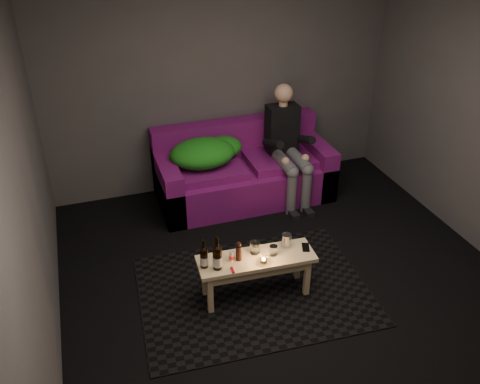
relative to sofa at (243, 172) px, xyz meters
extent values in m
plane|color=black|center=(-0.11, -1.82, -0.30)|extent=(4.50, 4.50, 0.00)
plane|color=#4E4B4E|center=(-0.11, 0.43, 1.00)|extent=(4.00, 0.00, 4.00)
plane|color=#4E4B4E|center=(-2.11, -1.82, 1.00)|extent=(0.00, 4.50, 4.50)
cube|color=black|center=(-0.44, -1.62, -0.30)|extent=(2.10, 1.59, 0.01)
cube|color=#660E6B|center=(0.00, -0.05, -0.10)|extent=(1.96, 0.88, 0.41)
cube|color=#660E6B|center=(0.00, 0.29, 0.32)|extent=(1.96, 0.22, 0.43)
cube|color=#660E6B|center=(-0.88, -0.05, 0.00)|extent=(0.20, 0.88, 0.61)
cube|color=#660E6B|center=(0.88, -0.05, 0.00)|extent=(0.20, 0.88, 0.61)
cube|color=#660E6B|center=(-0.41, -0.10, 0.15)|extent=(0.73, 0.59, 0.10)
cube|color=#660E6B|center=(0.41, -0.10, 0.15)|extent=(0.73, 0.59, 0.10)
ellipsoid|color=#218117|center=(-0.48, -0.05, 0.34)|extent=(0.71, 0.55, 0.29)
ellipsoid|color=#218117|center=(-0.20, 0.09, 0.31)|extent=(0.43, 0.35, 0.24)
ellipsoid|color=#218117|center=(-0.69, 0.07, 0.27)|extent=(0.31, 0.25, 0.16)
cube|color=black|center=(0.47, 0.00, 0.49)|extent=(0.35, 0.22, 0.54)
sphere|color=#DEAB8B|center=(0.47, 0.00, 0.90)|extent=(0.21, 0.21, 0.21)
cylinder|color=#52535D|center=(0.38, -0.30, 0.21)|extent=(0.14, 0.49, 0.14)
cylinder|color=#52535D|center=(0.56, -0.30, 0.21)|extent=(0.14, 0.49, 0.14)
cylinder|color=#52535D|center=(0.38, -0.54, -0.06)|extent=(0.11, 0.11, 0.50)
cylinder|color=#52535D|center=(0.56, -0.54, -0.06)|extent=(0.11, 0.11, 0.50)
cube|color=black|center=(0.38, -0.60, -0.28)|extent=(0.09, 0.22, 0.06)
cube|color=black|center=(0.56, -0.60, -0.28)|extent=(0.09, 0.22, 0.06)
cube|color=#D3B27B|center=(-0.44, -1.67, 0.09)|extent=(1.03, 0.38, 0.04)
cube|color=#D3B27B|center=(-0.44, -1.67, 0.03)|extent=(0.89, 0.30, 0.09)
cube|color=#D3B27B|center=(-0.88, -1.76, -0.12)|extent=(0.05, 0.05, 0.38)
cube|color=#D3B27B|center=(-0.87, -1.53, -0.12)|extent=(0.05, 0.05, 0.38)
cube|color=#D3B27B|center=(-0.02, -1.81, -0.12)|extent=(0.05, 0.05, 0.38)
cube|color=#D3B27B|center=(-0.01, -1.58, -0.12)|extent=(0.05, 0.05, 0.38)
cylinder|color=black|center=(-0.90, -1.65, 0.20)|extent=(0.06, 0.06, 0.18)
cylinder|color=white|center=(-0.90, -1.65, 0.17)|extent=(0.07, 0.07, 0.08)
cone|color=black|center=(-0.90, -1.65, 0.30)|extent=(0.06, 0.06, 0.03)
cylinder|color=black|center=(-0.90, -1.65, 0.33)|extent=(0.02, 0.02, 0.09)
cylinder|color=black|center=(-0.80, -1.70, 0.21)|extent=(0.08, 0.08, 0.21)
cylinder|color=white|center=(-0.80, -1.70, 0.18)|extent=(0.08, 0.08, 0.09)
cone|color=black|center=(-0.80, -1.70, 0.34)|extent=(0.08, 0.08, 0.03)
cylinder|color=black|center=(-0.80, -1.70, 0.37)|extent=(0.03, 0.03, 0.10)
cylinder|color=silver|center=(-0.65, -1.64, 0.16)|extent=(0.06, 0.06, 0.10)
cylinder|color=black|center=(-0.60, -1.65, 0.18)|extent=(0.07, 0.07, 0.14)
cylinder|color=white|center=(-0.43, -1.60, 0.16)|extent=(0.11, 0.11, 0.11)
cylinder|color=white|center=(-0.41, -1.75, 0.13)|extent=(0.06, 0.06, 0.05)
sphere|color=orange|center=(-0.41, -1.75, 0.14)|extent=(0.02, 0.02, 0.02)
cylinder|color=white|center=(-0.29, -1.68, 0.15)|extent=(0.07, 0.07, 0.09)
cylinder|color=#B3B5BB|center=(-0.14, -1.59, 0.17)|extent=(0.11, 0.11, 0.12)
cube|color=black|center=(0.01, -1.68, 0.11)|extent=(0.10, 0.14, 0.01)
cube|color=#B60B13|center=(-0.69, -1.77, 0.11)|extent=(0.02, 0.07, 0.01)
camera|label=1|loc=(-1.67, -4.88, 2.77)|focal=38.00mm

